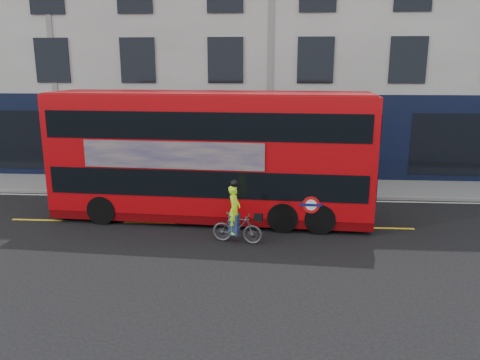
# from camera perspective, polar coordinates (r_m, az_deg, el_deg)

# --- Properties ---
(ground) EXTENTS (120.00, 120.00, 0.00)m
(ground) POSITION_cam_1_polar(r_m,az_deg,el_deg) (14.49, 3.10, -7.50)
(ground) COLOR black
(ground) RESTS_ON ground
(pavement) EXTENTS (60.00, 3.00, 0.12)m
(pavement) POSITION_cam_1_polar(r_m,az_deg,el_deg) (20.66, 3.44, -0.83)
(pavement) COLOR slate
(pavement) RESTS_ON ground
(kerb) EXTENTS (60.00, 0.12, 0.13)m
(kerb) POSITION_cam_1_polar(r_m,az_deg,el_deg) (19.21, 3.38, -1.93)
(kerb) COLOR gray
(kerb) RESTS_ON ground
(building_terrace) EXTENTS (50.00, 10.07, 15.00)m
(building_terrace) POSITION_cam_1_polar(r_m,az_deg,el_deg) (26.55, 3.87, 18.54)
(building_terrace) COLOR beige
(building_terrace) RESTS_ON ground
(road_edge_line) EXTENTS (58.00, 0.10, 0.01)m
(road_edge_line) POSITION_cam_1_polar(r_m,az_deg,el_deg) (18.94, 3.36, -2.35)
(road_edge_line) COLOR silver
(road_edge_line) RESTS_ON ground
(lane_dashes) EXTENTS (58.00, 0.12, 0.01)m
(lane_dashes) POSITION_cam_1_polar(r_m,az_deg,el_deg) (15.89, 3.20, -5.54)
(lane_dashes) COLOR yellow
(lane_dashes) RESTS_ON ground
(bus) EXTENTS (11.06, 3.15, 4.40)m
(bus) POSITION_cam_1_polar(r_m,az_deg,el_deg) (16.12, -3.47, 3.03)
(bus) COLOR #B2070B
(bus) RESTS_ON ground
(cyclist) EXTENTS (1.62, 0.74, 1.97)m
(cyclist) POSITION_cam_1_polar(r_m,az_deg,el_deg) (14.17, -0.45, -5.15)
(cyclist) COLOR #494C4F
(cyclist) RESTS_ON ground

